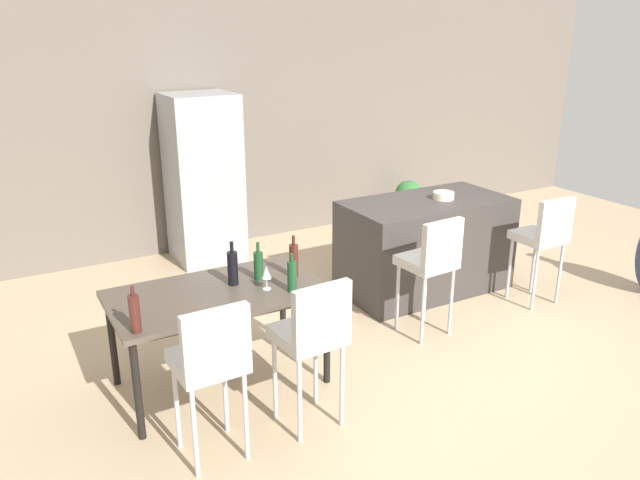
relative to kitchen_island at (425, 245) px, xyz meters
The scene contains 17 objects.
ground_plane 0.91m from the kitchen_island, 129.00° to the right, with size 10.00×10.00×0.00m, color tan.
back_wall 2.58m from the kitchen_island, 102.01° to the left, with size 10.00×0.12×2.90m, color #665B51.
kitchen_island is the anchor object (origin of this frame).
bar_chair_left 1.02m from the kitchen_island, 125.79° to the right, with size 0.43×0.43×1.05m.
bar_chair_middle 1.11m from the kitchen_island, 47.70° to the right, with size 0.41×0.41×1.05m.
dining_table 2.49m from the kitchen_island, 164.51° to the right, with size 1.49×0.86×0.74m.
dining_chair_near 3.10m from the kitchen_island, 151.94° to the right, with size 0.41×0.41×1.05m.
dining_chair_far 2.53m from the kitchen_island, 144.71° to the right, with size 0.42×0.42×1.05m.
wine_bottle_far 2.17m from the kitchen_island, 163.52° to the right, with size 0.07×0.07×0.29m.
wine_bottle_end 2.36m from the kitchen_island, 164.99° to the right, with size 0.08×0.08×0.33m.
wine_bottle_right 1.96m from the kitchen_island, 159.17° to the right, with size 0.07×0.07×0.32m.
wine_bottle_near 3.22m from the kitchen_island, 161.78° to the right, with size 0.07×0.07×0.30m.
wine_bottle_inner 2.17m from the kitchen_island, 154.53° to the right, with size 0.07×0.07×0.28m.
wine_glass_left 2.25m from the kitchen_island, 158.91° to the right, with size 0.07×0.07×0.17m.
refrigerator 2.52m from the kitchen_island, 130.03° to the left, with size 0.72×0.68×1.84m, color #939699.
fruit_bowl 0.52m from the kitchen_island, 12.29° to the right, with size 0.20×0.20×0.07m, color beige.
potted_plant 2.25m from the kitchen_island, 57.05° to the left, with size 0.36×0.36×0.56m.
Camera 1 is at (-3.23, -3.91, 2.52)m, focal length 34.88 mm.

